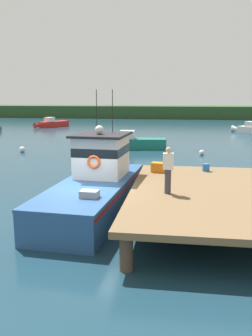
{
  "coord_description": "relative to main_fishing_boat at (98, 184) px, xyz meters",
  "views": [
    {
      "loc": [
        3.5,
        -13.0,
        4.57
      ],
      "look_at": [
        1.2,
        2.67,
        1.4
      ],
      "focal_mm": 39.07,
      "sensor_mm": 36.0,
      "label": 1
    }
  ],
  "objects": [
    {
      "name": "ground_plane",
      "position": [
        -0.24,
        -1.24,
        -1.01
      ],
      "size": [
        200.0,
        200.0,
        0.0
      ],
      "primitive_type": "plane",
      "color": "#193847"
    },
    {
      "name": "main_fishing_boat",
      "position": [
        0.0,
        0.0,
        0.0
      ],
      "size": [
        3.11,
        9.91,
        4.8
      ],
      "color": "#285184",
      "rests_on": "ground"
    },
    {
      "name": "mooring_buoy_channel_marker",
      "position": [
        -9.34,
        13.55,
        -0.77
      ],
      "size": [
        0.47,
        0.47,
        0.47
      ],
      "primitive_type": "sphere",
      "color": "silver",
      "rests_on": "ground"
    },
    {
      "name": "moored_boat_near_channel",
      "position": [
        -15.07,
        36.66,
        -0.52
      ],
      "size": [
        3.92,
        5.34,
        1.42
      ],
      "color": "red",
      "rests_on": "ground"
    },
    {
      "name": "bait_bucket",
      "position": [
        4.49,
        2.24,
        0.36
      ],
      "size": [
        0.32,
        0.32,
        0.34
      ],
      "primitive_type": "cylinder",
      "color": "#2866B2",
      "rests_on": "dock"
    },
    {
      "name": "far_shoreline",
      "position": [
        -0.24,
        60.76,
        0.19
      ],
      "size": [
        120.0,
        8.0,
        2.4
      ],
      "primitive_type": "cube",
      "color": "#284723",
      "rests_on": "ground"
    },
    {
      "name": "deckhand_by_the_boat",
      "position": [
        2.9,
        -1.82,
        1.05
      ],
      "size": [
        0.36,
        0.22,
        1.63
      ],
      "color": "#383842",
      "rests_on": "dock"
    },
    {
      "name": "crate_stack_near_edge",
      "position": [
        2.37,
        1.75,
        0.4
      ],
      "size": [
        0.67,
        0.54,
        0.42
      ],
      "primitive_type": "cube",
      "rotation": [
        0.0,
        0.0,
        -0.19
      ],
      "color": "orange",
      "rests_on": "dock"
    },
    {
      "name": "moored_boat_far_right",
      "position": [
        -0.77,
        16.82,
        -0.47
      ],
      "size": [
        6.23,
        2.06,
        1.56
      ],
      "color": "#196B5B",
      "rests_on": "ground"
    },
    {
      "name": "dock",
      "position": [
        4.56,
        -1.24,
        0.07
      ],
      "size": [
        6.0,
        9.0,
        1.2
      ],
      "color": "#4C3D2D",
      "rests_on": "ground"
    },
    {
      "name": "mooring_buoy_spare_mooring",
      "position": [
        5.01,
        14.23,
        -0.8
      ],
      "size": [
        0.41,
        0.41,
        0.41
      ],
      "primitive_type": "sphere",
      "color": "silver",
      "rests_on": "ground"
    }
  ]
}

